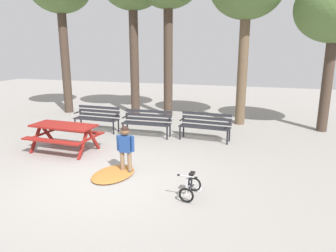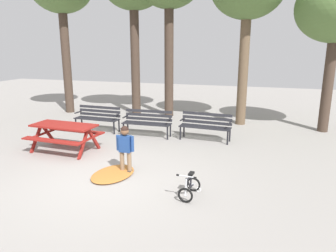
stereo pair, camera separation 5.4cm
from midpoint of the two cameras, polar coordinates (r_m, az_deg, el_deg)
name	(u,v)px [view 2 (the right image)]	position (r m, az deg, el deg)	size (l,w,h in m)	color
ground	(104,179)	(7.29, -11.28, -9.39)	(36.00, 36.00, 0.00)	gray
picnic_table	(64,131)	(9.29, -18.05, -0.78)	(1.87, 1.43, 0.79)	maroon
park_bench_far_left	(98,116)	(11.28, -12.38, 1.72)	(1.61, 0.51, 0.85)	#232328
park_bench_left	(148,121)	(10.37, -3.57, 0.94)	(1.61, 0.49, 0.85)	#232328
park_bench_right	(206,124)	(9.97, 6.97, 0.32)	(1.63, 0.58, 0.85)	#232328
child_standing	(125,145)	(7.33, -7.52, -3.49)	(0.43, 0.19, 1.13)	#7F664C
kids_bicycle	(190,187)	(6.33, 4.17, -10.95)	(0.40, 0.58, 0.54)	black
leaf_pile	(113,174)	(7.46, -9.69, -8.48)	(1.21, 0.85, 0.07)	#B26B2D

